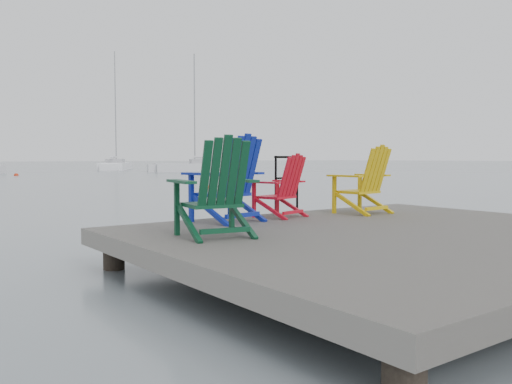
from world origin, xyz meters
TOP-DOWN VIEW (x-y plane):
  - ground at (0.00, 0.00)m, footprint 400.00×400.00m
  - dock at (0.00, 0.00)m, footprint 6.00×5.00m
  - handrail at (0.25, 2.45)m, footprint 0.48×0.04m
  - chair_green at (-2.06, 0.85)m, footprint 0.95×0.89m
  - chair_blue at (-1.16, 1.95)m, footprint 1.01×0.95m
  - chair_red at (-0.22, 1.99)m, footprint 0.83×0.79m
  - chair_yellow at (1.15, 1.63)m, footprint 0.88×0.82m
  - sailboat_mid at (18.25, 54.75)m, footprint 7.16×10.05m
  - sailboat_far at (21.66, 41.84)m, footprint 8.71×4.72m
  - buoy_a at (7.47, 16.53)m, footprint 0.34×0.34m
  - buoy_c at (13.57, 26.21)m, footprint 0.34×0.34m
  - buoy_d at (4.45, 40.00)m, footprint 0.37×0.37m

SIDE VIEW (x-z plane):
  - ground at x=0.00m, z-range 0.00..0.00m
  - buoy_a at x=7.47m, z-range -0.17..0.17m
  - buoy_c at x=13.57m, z-range -0.17..0.17m
  - buoy_d at x=4.45m, z-range -0.18..0.18m
  - dock at x=0.00m, z-range -0.35..1.05m
  - sailboat_mid at x=18.25m, z-range -6.47..7.18m
  - sailboat_far at x=21.66m, z-range -5.48..6.19m
  - chair_red at x=-0.22m, z-range 0.50..1.40m
  - chair_yellow at x=1.15m, z-range 0.50..1.53m
  - chair_green at x=-2.06m, z-range 0.50..1.57m
  - handrail at x=0.25m, z-range 0.59..1.49m
  - chair_blue at x=-1.16m, z-range 0.50..1.65m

